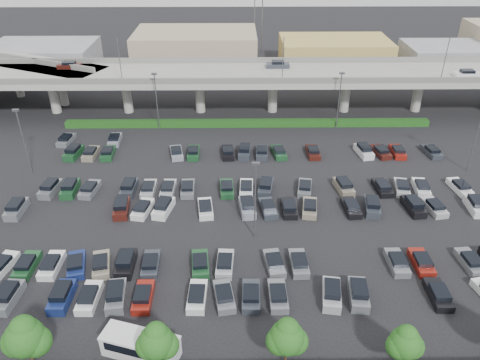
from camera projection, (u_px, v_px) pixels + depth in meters
name	position (u px, v px, depth m)	size (l,w,h in m)	color
ground	(252.00, 201.00, 63.96)	(280.00, 280.00, 0.00)	black
overpass	(246.00, 77.00, 87.94)	(150.00, 13.00, 15.80)	gray
hedge	(248.00, 123.00, 85.18)	(66.00, 1.60, 1.10)	#143A11
tree_row	(272.00, 338.00, 39.35)	(65.07, 3.66, 5.94)	#332316
shuttle_bus	(141.00, 345.00, 41.55)	(7.37, 4.30, 2.24)	white
parked_cars	(239.00, 214.00, 60.12)	(63.01, 41.63, 1.67)	#411611
light_poles	(221.00, 154.00, 62.46)	(66.90, 48.38, 10.30)	#525257
distant_buildings	(294.00, 51.00, 115.34)	(138.00, 24.00, 9.00)	gray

